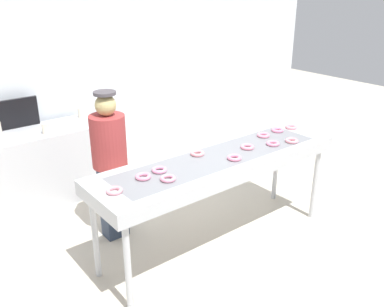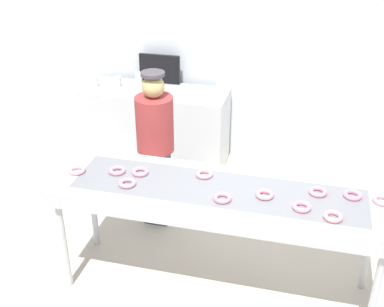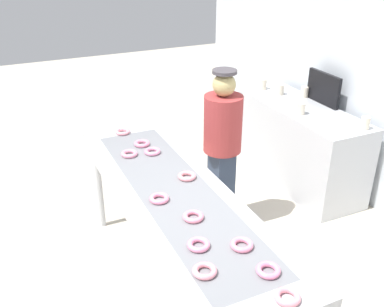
{
  "view_description": "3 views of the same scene",
  "coord_description": "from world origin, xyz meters",
  "px_view_note": "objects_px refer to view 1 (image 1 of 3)",
  "views": [
    {
      "loc": [
        -2.5,
        -2.74,
        2.55
      ],
      "look_at": [
        -0.29,
        0.06,
        1.07
      ],
      "focal_mm": 39.25,
      "sensor_mm": 36.0,
      "label": 1
    },
    {
      "loc": [
        0.59,
        -3.13,
        3.0
      ],
      "look_at": [
        -0.25,
        0.19,
        1.15
      ],
      "focal_mm": 46.33,
      "sensor_mm": 36.0,
      "label": 2
    },
    {
      "loc": [
        2.52,
        -1.03,
        2.63
      ],
      "look_at": [
        -0.15,
        0.2,
        1.17
      ],
      "focal_mm": 41.78,
      "sensor_mm": 36.0,
      "label": 3
    }
  ],
  "objects_px": {
    "strawberry_donut_2": "(234,158)",
    "strawberry_donut_3": "(114,191)",
    "strawberry_donut_7": "(273,143)",
    "strawberry_donut_8": "(168,178)",
    "fryer_conveyor": "(219,163)",
    "prep_counter": "(32,169)",
    "strawberry_donut_5": "(292,141)",
    "paper_cup_1": "(81,113)",
    "menu_display": "(17,113)",
    "strawberry_donut_0": "(263,135)",
    "strawberry_donut_9": "(247,147)",
    "strawberry_donut_1": "(159,170)",
    "strawberry_donut_11": "(291,127)",
    "strawberry_donut_4": "(143,177)",
    "strawberry_donut_6": "(197,153)",
    "strawberry_donut_10": "(278,130)",
    "paper_cup_3": "(46,128)",
    "worker_baker": "(110,158)"
  },
  "relations": [
    {
      "from": "strawberry_donut_5",
      "to": "strawberry_donut_11",
      "type": "height_order",
      "value": "same"
    },
    {
      "from": "strawberry_donut_9",
      "to": "paper_cup_3",
      "type": "distance_m",
      "value": 2.32
    },
    {
      "from": "strawberry_donut_1",
      "to": "strawberry_donut_4",
      "type": "relative_size",
      "value": 1.0
    },
    {
      "from": "strawberry_donut_2",
      "to": "strawberry_donut_8",
      "type": "relative_size",
      "value": 1.0
    },
    {
      "from": "worker_baker",
      "to": "prep_counter",
      "type": "xyz_separation_m",
      "value": [
        -0.42,
        1.23,
        -0.44
      ]
    },
    {
      "from": "strawberry_donut_9",
      "to": "strawberry_donut_1",
      "type": "bearing_deg",
      "value": 174.87
    },
    {
      "from": "strawberry_donut_7",
      "to": "menu_display",
      "type": "xyz_separation_m",
      "value": [
        -1.81,
        2.39,
        0.09
      ]
    },
    {
      "from": "fryer_conveyor",
      "to": "strawberry_donut_4",
      "type": "distance_m",
      "value": 0.83
    },
    {
      "from": "strawberry_donut_1",
      "to": "strawberry_donut_10",
      "type": "xyz_separation_m",
      "value": [
        1.63,
        0.06,
        0.0
      ]
    },
    {
      "from": "strawberry_donut_10",
      "to": "paper_cup_1",
      "type": "relative_size",
      "value": 1.09
    },
    {
      "from": "strawberry_donut_9",
      "to": "strawberry_donut_2",
      "type": "bearing_deg",
      "value": -157.75
    },
    {
      "from": "strawberry_donut_0",
      "to": "strawberry_donut_3",
      "type": "height_order",
      "value": "same"
    },
    {
      "from": "strawberry_donut_10",
      "to": "strawberry_donut_0",
      "type": "bearing_deg",
      "value": -175.92
    },
    {
      "from": "menu_display",
      "to": "strawberry_donut_7",
      "type": "bearing_deg",
      "value": -52.97
    },
    {
      "from": "fryer_conveyor",
      "to": "paper_cup_3",
      "type": "distance_m",
      "value": 2.11
    },
    {
      "from": "strawberry_donut_1",
      "to": "strawberry_donut_11",
      "type": "xyz_separation_m",
      "value": [
        1.84,
        0.04,
        0.0
      ]
    },
    {
      "from": "strawberry_donut_6",
      "to": "prep_counter",
      "type": "relative_size",
      "value": 0.08
    },
    {
      "from": "strawberry_donut_4",
      "to": "strawberry_donut_8",
      "type": "height_order",
      "value": "same"
    },
    {
      "from": "strawberry_donut_5",
      "to": "strawberry_donut_7",
      "type": "height_order",
      "value": "same"
    },
    {
      "from": "strawberry_donut_3",
      "to": "strawberry_donut_7",
      "type": "relative_size",
      "value": 1.0
    },
    {
      "from": "strawberry_donut_8",
      "to": "fryer_conveyor",
      "type": "bearing_deg",
      "value": 9.98
    },
    {
      "from": "worker_baker",
      "to": "paper_cup_3",
      "type": "xyz_separation_m",
      "value": [
        -0.24,
        1.06,
        0.08
      ]
    },
    {
      "from": "strawberry_donut_0",
      "to": "strawberry_donut_9",
      "type": "distance_m",
      "value": 0.4
    },
    {
      "from": "strawberry_donut_4",
      "to": "strawberry_donut_5",
      "type": "height_order",
      "value": "same"
    },
    {
      "from": "strawberry_donut_5",
      "to": "strawberry_donut_8",
      "type": "height_order",
      "value": "same"
    },
    {
      "from": "strawberry_donut_6",
      "to": "strawberry_donut_11",
      "type": "distance_m",
      "value": 1.34
    },
    {
      "from": "strawberry_donut_8",
      "to": "prep_counter",
      "type": "relative_size",
      "value": 0.08
    },
    {
      "from": "strawberry_donut_9",
      "to": "menu_display",
      "type": "distance_m",
      "value": 2.77
    },
    {
      "from": "strawberry_donut_11",
      "to": "prep_counter",
      "type": "height_order",
      "value": "strawberry_donut_11"
    },
    {
      "from": "strawberry_donut_9",
      "to": "menu_display",
      "type": "bearing_deg",
      "value": 123.67
    },
    {
      "from": "strawberry_donut_1",
      "to": "strawberry_donut_2",
      "type": "height_order",
      "value": "same"
    },
    {
      "from": "strawberry_donut_0",
      "to": "strawberry_donut_3",
      "type": "xyz_separation_m",
      "value": [
        -1.89,
        -0.15,
        0.0
      ]
    },
    {
      "from": "strawberry_donut_5",
      "to": "worker_baker",
      "type": "height_order",
      "value": "worker_baker"
    },
    {
      "from": "strawberry_donut_4",
      "to": "prep_counter",
      "type": "relative_size",
      "value": 0.08
    },
    {
      "from": "strawberry_donut_2",
      "to": "strawberry_donut_10",
      "type": "relative_size",
      "value": 1.0
    },
    {
      "from": "strawberry_donut_8",
      "to": "strawberry_donut_10",
      "type": "distance_m",
      "value": 1.69
    },
    {
      "from": "strawberry_donut_4",
      "to": "strawberry_donut_5",
      "type": "distance_m",
      "value": 1.69
    },
    {
      "from": "worker_baker",
      "to": "prep_counter",
      "type": "relative_size",
      "value": 0.91
    },
    {
      "from": "strawberry_donut_10",
      "to": "menu_display",
      "type": "height_order",
      "value": "menu_display"
    },
    {
      "from": "strawberry_donut_2",
      "to": "strawberry_donut_5",
      "type": "distance_m",
      "value": 0.79
    },
    {
      "from": "strawberry_donut_0",
      "to": "paper_cup_3",
      "type": "bearing_deg",
      "value": 134.94
    },
    {
      "from": "strawberry_donut_2",
      "to": "fryer_conveyor",
      "type": "bearing_deg",
      "value": 114.37
    },
    {
      "from": "paper_cup_1",
      "to": "menu_display",
      "type": "xyz_separation_m",
      "value": [
        -0.76,
        0.1,
        0.11
      ]
    },
    {
      "from": "strawberry_donut_0",
      "to": "strawberry_donut_8",
      "type": "xyz_separation_m",
      "value": [
        -1.42,
        -0.23,
        0.0
      ]
    },
    {
      "from": "strawberry_donut_6",
      "to": "strawberry_donut_9",
      "type": "xyz_separation_m",
      "value": [
        0.5,
        -0.18,
        0.0
      ]
    },
    {
      "from": "strawberry_donut_4",
      "to": "paper_cup_3",
      "type": "distance_m",
      "value": 1.82
    },
    {
      "from": "strawberry_donut_10",
      "to": "paper_cup_1",
      "type": "bearing_deg",
      "value": 124.46
    },
    {
      "from": "strawberry_donut_5",
      "to": "paper_cup_3",
      "type": "xyz_separation_m",
      "value": [
        -1.85,
        2.04,
        -0.02
      ]
    },
    {
      "from": "paper_cup_1",
      "to": "strawberry_donut_0",
      "type": "bearing_deg",
      "value": -60.78
    },
    {
      "from": "strawberry_donut_2",
      "to": "strawberry_donut_3",
      "type": "bearing_deg",
      "value": 174.95
    }
  ]
}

